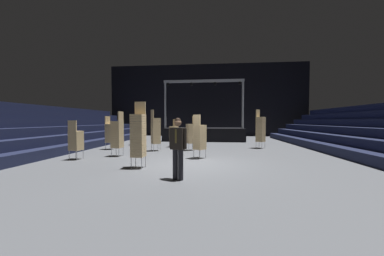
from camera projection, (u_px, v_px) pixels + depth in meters
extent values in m
cube|color=#515459|center=(194.00, 164.00, 8.23)|extent=(22.00, 30.00, 0.10)
cube|color=black|center=(206.00, 100.00, 23.01)|extent=(22.00, 0.30, 8.00)
cube|color=#191E38|center=(55.00, 151.00, 9.89)|extent=(0.75, 24.00, 0.45)
cube|color=#191E38|center=(40.00, 142.00, 9.94)|extent=(0.75, 24.00, 0.45)
cube|color=#191E38|center=(26.00, 132.00, 10.00)|extent=(0.75, 24.00, 0.45)
cube|color=#191E38|center=(11.00, 123.00, 10.06)|extent=(0.75, 24.00, 0.45)
cube|color=#191E38|center=(360.00, 156.00, 8.55)|extent=(0.75, 24.00, 0.45)
cube|color=#191E38|center=(380.00, 145.00, 8.46)|extent=(0.75, 24.00, 0.45)
cube|color=black|center=(204.00, 134.00, 17.88)|extent=(6.72, 3.31, 1.06)
cylinder|color=#9EA0A8|center=(165.00, 105.00, 16.70)|extent=(0.16, 0.16, 3.80)
cylinder|color=#9EA0A8|center=(243.00, 105.00, 16.09)|extent=(0.16, 0.16, 3.80)
cube|color=#9EA0A8|center=(203.00, 81.00, 16.33)|extent=(6.42, 0.20, 0.20)
cylinder|color=black|center=(168.00, 84.00, 16.61)|extent=(0.18, 0.18, 0.22)
cylinder|color=black|center=(191.00, 84.00, 16.43)|extent=(0.18, 0.18, 0.22)
cylinder|color=black|center=(215.00, 84.00, 16.24)|extent=(0.18, 0.18, 0.22)
cylinder|color=black|center=(240.00, 83.00, 16.06)|extent=(0.18, 0.18, 0.22)
cylinder|color=black|center=(181.00, 165.00, 5.84)|extent=(0.15, 0.15, 0.88)
cylinder|color=black|center=(175.00, 164.00, 5.92)|extent=(0.15, 0.15, 0.88)
cube|color=silver|center=(177.00, 139.00, 5.80)|extent=(0.20, 0.16, 0.62)
cube|color=black|center=(178.00, 139.00, 5.85)|extent=(0.46, 0.36, 0.62)
cube|color=brown|center=(176.00, 136.00, 5.75)|extent=(0.06, 0.03, 0.40)
cylinder|color=black|center=(185.00, 138.00, 5.74)|extent=(0.12, 0.12, 0.57)
cylinder|color=black|center=(171.00, 138.00, 5.96)|extent=(0.12, 0.12, 0.57)
sphere|color=#936B4C|center=(178.00, 123.00, 5.83)|extent=(0.20, 0.20, 0.20)
sphere|color=black|center=(178.00, 121.00, 5.83)|extent=(0.17, 0.17, 0.17)
cylinder|color=#B2B5BA|center=(115.00, 146.00, 12.24)|extent=(0.02, 0.02, 0.40)
cylinder|color=#B2B5BA|center=(111.00, 146.00, 11.88)|extent=(0.02, 0.02, 0.40)
cylinder|color=#B2B5BA|center=(110.00, 145.00, 12.36)|extent=(0.02, 0.02, 0.40)
cylinder|color=#B2B5BA|center=(106.00, 146.00, 12.00)|extent=(0.02, 0.02, 0.40)
cube|color=tan|center=(110.00, 142.00, 12.12)|extent=(0.53, 0.53, 0.08)
cube|color=tan|center=(110.00, 140.00, 12.11)|extent=(0.53, 0.53, 0.08)
cube|color=tan|center=(110.00, 139.00, 12.11)|extent=(0.53, 0.53, 0.08)
cube|color=tan|center=(110.00, 138.00, 12.11)|extent=(0.53, 0.53, 0.08)
cube|color=tan|center=(110.00, 136.00, 12.10)|extent=(0.53, 0.53, 0.08)
cube|color=tan|center=(110.00, 135.00, 12.10)|extent=(0.53, 0.53, 0.08)
cube|color=tan|center=(110.00, 133.00, 12.10)|extent=(0.53, 0.53, 0.08)
cube|color=tan|center=(110.00, 132.00, 12.09)|extent=(0.53, 0.53, 0.08)
cube|color=tan|center=(110.00, 130.00, 12.09)|extent=(0.53, 0.53, 0.08)
cube|color=tan|center=(110.00, 129.00, 12.09)|extent=(0.53, 0.53, 0.08)
cube|color=tan|center=(110.00, 128.00, 12.08)|extent=(0.53, 0.53, 0.08)
cube|color=tan|center=(110.00, 126.00, 12.08)|extent=(0.53, 0.53, 0.08)
cube|color=tan|center=(110.00, 125.00, 12.08)|extent=(0.53, 0.53, 0.08)
cube|color=tan|center=(107.00, 120.00, 12.13)|extent=(0.14, 0.41, 0.46)
cylinder|color=#B2B5BA|center=(265.00, 145.00, 12.60)|extent=(0.02, 0.02, 0.40)
cylinder|color=#B2B5BA|center=(262.00, 145.00, 12.34)|extent=(0.02, 0.02, 0.40)
cylinder|color=#B2B5BA|center=(259.00, 144.00, 12.88)|extent=(0.02, 0.02, 0.40)
cylinder|color=#B2B5BA|center=(256.00, 145.00, 12.61)|extent=(0.02, 0.02, 0.40)
cube|color=tan|center=(260.00, 141.00, 12.60)|extent=(0.62, 0.62, 0.08)
cube|color=tan|center=(260.00, 140.00, 12.60)|extent=(0.62, 0.62, 0.08)
cube|color=tan|center=(260.00, 138.00, 12.59)|extent=(0.62, 0.62, 0.08)
cube|color=tan|center=(261.00, 137.00, 12.59)|extent=(0.62, 0.62, 0.08)
cube|color=tan|center=(261.00, 136.00, 12.59)|extent=(0.62, 0.62, 0.08)
cube|color=tan|center=(261.00, 134.00, 12.58)|extent=(0.62, 0.62, 0.08)
cube|color=tan|center=(261.00, 133.00, 12.58)|extent=(0.62, 0.62, 0.08)
cube|color=tan|center=(261.00, 131.00, 12.58)|extent=(0.62, 0.62, 0.08)
cube|color=tan|center=(261.00, 130.00, 12.57)|extent=(0.62, 0.62, 0.08)
cube|color=tan|center=(261.00, 129.00, 12.57)|extent=(0.62, 0.62, 0.08)
cube|color=tan|center=(261.00, 127.00, 12.57)|extent=(0.62, 0.62, 0.08)
cube|color=tan|center=(261.00, 126.00, 12.57)|extent=(0.62, 0.62, 0.08)
cube|color=tan|center=(261.00, 125.00, 12.56)|extent=(0.62, 0.62, 0.08)
cube|color=tan|center=(261.00, 123.00, 12.56)|extent=(0.62, 0.62, 0.08)
cube|color=tan|center=(261.00, 122.00, 12.56)|extent=(0.62, 0.62, 0.08)
cube|color=tan|center=(261.00, 120.00, 12.55)|extent=(0.62, 0.62, 0.08)
cube|color=tan|center=(261.00, 119.00, 12.55)|extent=(0.62, 0.62, 0.08)
cube|color=tan|center=(261.00, 118.00, 12.55)|extent=(0.62, 0.62, 0.08)
cube|color=tan|center=(258.00, 113.00, 12.68)|extent=(0.30, 0.34, 0.46)
cylinder|color=#B2B5BA|center=(189.00, 147.00, 11.48)|extent=(0.02, 0.02, 0.40)
cylinder|color=#B2B5BA|center=(186.00, 147.00, 11.83)|extent=(0.02, 0.02, 0.40)
cylinder|color=#B2B5BA|center=(195.00, 147.00, 11.62)|extent=(0.02, 0.02, 0.40)
cylinder|color=#B2B5BA|center=(193.00, 146.00, 11.97)|extent=(0.02, 0.02, 0.40)
cube|color=tan|center=(191.00, 143.00, 11.72)|extent=(0.59, 0.59, 0.08)
cube|color=tan|center=(191.00, 141.00, 11.72)|extent=(0.59, 0.59, 0.08)
cube|color=tan|center=(191.00, 140.00, 11.71)|extent=(0.59, 0.59, 0.08)
cube|color=tan|center=(191.00, 138.00, 11.71)|extent=(0.59, 0.59, 0.08)
cube|color=tan|center=(191.00, 137.00, 11.71)|extent=(0.59, 0.59, 0.08)
cube|color=tan|center=(191.00, 135.00, 11.70)|extent=(0.59, 0.59, 0.08)
cube|color=tan|center=(191.00, 134.00, 11.70)|extent=(0.59, 0.59, 0.08)
cube|color=tan|center=(191.00, 132.00, 11.70)|extent=(0.59, 0.59, 0.08)
cube|color=tan|center=(191.00, 131.00, 11.69)|extent=(0.59, 0.59, 0.08)
cube|color=tan|center=(191.00, 129.00, 11.69)|extent=(0.59, 0.59, 0.08)
cube|color=tan|center=(191.00, 128.00, 11.69)|extent=(0.59, 0.59, 0.08)
cube|color=tan|center=(191.00, 126.00, 11.68)|extent=(0.59, 0.59, 0.08)
cube|color=tan|center=(191.00, 125.00, 11.68)|extent=(0.59, 0.59, 0.08)
cube|color=tan|center=(194.00, 120.00, 11.74)|extent=(0.23, 0.38, 0.46)
cylinder|color=#B2B5BA|center=(76.00, 154.00, 9.19)|extent=(0.02, 0.02, 0.40)
cylinder|color=#B2B5BA|center=(83.00, 154.00, 9.11)|extent=(0.02, 0.02, 0.40)
cylinder|color=#B2B5BA|center=(69.00, 155.00, 8.82)|extent=(0.02, 0.02, 0.40)
cylinder|color=#B2B5BA|center=(77.00, 156.00, 8.74)|extent=(0.02, 0.02, 0.40)
cube|color=tan|center=(76.00, 149.00, 8.96)|extent=(0.48, 0.48, 0.08)
cube|color=tan|center=(76.00, 147.00, 8.95)|extent=(0.48, 0.48, 0.08)
cube|color=tan|center=(76.00, 145.00, 8.95)|extent=(0.48, 0.48, 0.08)
cube|color=tan|center=(76.00, 144.00, 8.95)|extent=(0.48, 0.48, 0.08)
cube|color=tan|center=(76.00, 142.00, 8.94)|extent=(0.48, 0.48, 0.08)
cube|color=tan|center=(76.00, 140.00, 8.94)|extent=(0.48, 0.48, 0.08)
cube|color=tan|center=(76.00, 138.00, 8.94)|extent=(0.48, 0.48, 0.08)
cube|color=tan|center=(76.00, 136.00, 8.94)|extent=(0.48, 0.48, 0.08)
cube|color=tan|center=(76.00, 134.00, 8.93)|extent=(0.48, 0.48, 0.08)
cube|color=tan|center=(76.00, 132.00, 8.93)|extent=(0.48, 0.48, 0.08)
cube|color=tan|center=(72.00, 126.00, 8.73)|extent=(0.41, 0.09, 0.46)
cylinder|color=#B2B5BA|center=(132.00, 142.00, 14.10)|extent=(0.02, 0.02, 0.40)
cylinder|color=#B2B5BA|center=(133.00, 142.00, 14.48)|extent=(0.02, 0.02, 0.40)
cylinder|color=#B2B5BA|center=(137.00, 142.00, 14.16)|extent=(0.02, 0.02, 0.40)
cylinder|color=#B2B5BA|center=(138.00, 142.00, 14.54)|extent=(0.02, 0.02, 0.40)
cube|color=tan|center=(135.00, 139.00, 14.31)|extent=(0.53, 0.53, 0.08)
cube|color=tan|center=(135.00, 137.00, 14.31)|extent=(0.53, 0.53, 0.08)
cube|color=tan|center=(135.00, 136.00, 14.31)|extent=(0.53, 0.53, 0.08)
cube|color=tan|center=(135.00, 135.00, 14.30)|extent=(0.53, 0.53, 0.08)
cube|color=tan|center=(135.00, 134.00, 14.30)|extent=(0.53, 0.53, 0.08)
cube|color=tan|center=(135.00, 133.00, 14.30)|extent=(0.53, 0.53, 0.08)
cube|color=tan|center=(135.00, 131.00, 14.29)|extent=(0.53, 0.53, 0.08)
cube|color=tan|center=(135.00, 130.00, 14.29)|extent=(0.53, 0.53, 0.08)
cube|color=tan|center=(135.00, 129.00, 14.29)|extent=(0.53, 0.53, 0.08)
cube|color=tan|center=(135.00, 128.00, 14.29)|extent=(0.53, 0.53, 0.08)
cube|color=tan|center=(138.00, 124.00, 14.30)|extent=(0.15, 0.40, 0.46)
cylinder|color=#B2B5BA|center=(158.00, 147.00, 11.79)|extent=(0.02, 0.02, 0.40)
cylinder|color=#B2B5BA|center=(160.00, 147.00, 11.45)|extent=(0.02, 0.02, 0.40)
cylinder|color=#B2B5BA|center=(152.00, 147.00, 11.61)|extent=(0.02, 0.02, 0.40)
cylinder|color=#B2B5BA|center=(154.00, 148.00, 11.27)|extent=(0.02, 0.02, 0.40)
cube|color=tan|center=(156.00, 143.00, 11.52)|extent=(0.61, 0.61, 0.08)
cube|color=tan|center=(156.00, 141.00, 11.52)|extent=(0.61, 0.61, 0.08)
cube|color=tan|center=(156.00, 140.00, 11.51)|extent=(0.61, 0.61, 0.08)
cube|color=tan|center=(156.00, 138.00, 11.51)|extent=(0.61, 0.61, 0.08)
cube|color=tan|center=(156.00, 137.00, 11.51)|extent=(0.61, 0.61, 0.08)
cube|color=tan|center=(156.00, 135.00, 11.50)|extent=(0.61, 0.61, 0.08)
cube|color=tan|center=(156.00, 134.00, 11.50)|extent=(0.61, 0.61, 0.08)
cube|color=tan|center=(156.00, 132.00, 11.50)|extent=(0.61, 0.61, 0.08)
cube|color=tan|center=(156.00, 131.00, 11.50)|extent=(0.61, 0.61, 0.08)
cube|color=tan|center=(156.00, 129.00, 11.49)|extent=(0.61, 0.61, 0.08)
cube|color=tan|center=(156.00, 128.00, 11.49)|extent=(0.61, 0.61, 0.08)
cube|color=tan|center=(156.00, 126.00, 11.49)|extent=(0.61, 0.61, 0.08)
cube|color=tan|center=(156.00, 125.00, 11.48)|extent=(0.61, 0.61, 0.08)
cube|color=tan|center=(156.00, 123.00, 11.48)|extent=(0.61, 0.61, 0.08)
cube|color=tan|center=(156.00, 122.00, 11.48)|extent=(0.61, 0.61, 0.08)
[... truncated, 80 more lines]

